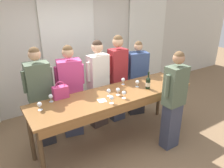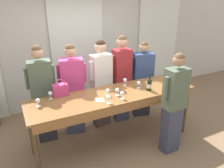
{
  "view_description": "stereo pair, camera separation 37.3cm",
  "coord_description": "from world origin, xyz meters",
  "px_view_note": "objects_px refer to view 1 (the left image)",
  "views": [
    {
      "loc": [
        -1.85,
        -2.83,
        2.57
      ],
      "look_at": [
        0.0,
        0.08,
        1.15
      ],
      "focal_mm": 35.0,
      "sensor_mm": 36.0,
      "label": 1
    },
    {
      "loc": [
        -1.53,
        -3.02,
        2.57
      ],
      "look_at": [
        0.0,
        0.08,
        1.15
      ],
      "focal_mm": 35.0,
      "sensor_mm": 36.0,
      "label": 2
    }
  ],
  "objects_px": {
    "wine_glass_back_left": "(123,80)",
    "wine_glass_back_mid": "(137,82)",
    "wine_glass_front_mid": "(124,93)",
    "wine_glass_center_left": "(112,98)",
    "wine_glass_front_left": "(118,90)",
    "guest_cream_sweater": "(98,84)",
    "wine_bottle": "(148,83)",
    "guest_pink_top": "(71,92)",
    "guest_striped_shirt": "(118,78)",
    "wine_glass_center_right": "(40,105)",
    "wine_glass_front_right": "(109,91)",
    "handbag": "(60,92)",
    "host_pouring": "(174,101)",
    "tasting_bar": "(115,100)",
    "guest_olive_jacket": "(40,98)",
    "guest_navy_coat": "(137,79)",
    "wine_glass_center_mid": "(165,82)",
    "wine_glass_back_right": "(51,97)"
  },
  "relations": [
    {
      "from": "wine_glass_back_left",
      "to": "guest_pink_top",
      "type": "height_order",
      "value": "guest_pink_top"
    },
    {
      "from": "handbag",
      "to": "wine_glass_back_right",
      "type": "distance_m",
      "value": 0.19
    },
    {
      "from": "wine_glass_front_left",
      "to": "wine_glass_front_right",
      "type": "relative_size",
      "value": 1.0
    },
    {
      "from": "handbag",
      "to": "host_pouring",
      "type": "relative_size",
      "value": 0.17
    },
    {
      "from": "wine_glass_front_right",
      "to": "host_pouring",
      "type": "bearing_deg",
      "value": -33.01
    },
    {
      "from": "wine_glass_back_left",
      "to": "wine_glass_back_right",
      "type": "distance_m",
      "value": 1.37
    },
    {
      "from": "wine_glass_back_left",
      "to": "guest_striped_shirt",
      "type": "distance_m",
      "value": 0.45
    },
    {
      "from": "wine_glass_center_right",
      "to": "host_pouring",
      "type": "distance_m",
      "value": 2.15
    },
    {
      "from": "host_pouring",
      "to": "wine_glass_center_mid",
      "type": "bearing_deg",
      "value": 66.81
    },
    {
      "from": "wine_glass_center_right",
      "to": "wine_glass_back_left",
      "type": "height_order",
      "value": "same"
    },
    {
      "from": "wine_glass_center_mid",
      "to": "guest_pink_top",
      "type": "height_order",
      "value": "guest_pink_top"
    },
    {
      "from": "tasting_bar",
      "to": "wine_glass_center_mid",
      "type": "xyz_separation_m",
      "value": [
        0.94,
        -0.22,
        0.19
      ]
    },
    {
      "from": "wine_glass_front_mid",
      "to": "guest_olive_jacket",
      "type": "bearing_deg",
      "value": 141.12
    },
    {
      "from": "wine_glass_back_left",
      "to": "wine_bottle",
      "type": "bearing_deg",
      "value": -56.27
    },
    {
      "from": "wine_glass_front_mid",
      "to": "wine_glass_center_left",
      "type": "bearing_deg",
      "value": -170.37
    },
    {
      "from": "wine_glass_back_left",
      "to": "wine_glass_back_mid",
      "type": "bearing_deg",
      "value": -56.22
    },
    {
      "from": "wine_bottle",
      "to": "wine_glass_center_right",
      "type": "height_order",
      "value": "wine_bottle"
    },
    {
      "from": "wine_glass_front_right",
      "to": "guest_striped_shirt",
      "type": "bearing_deg",
      "value": 47.23
    },
    {
      "from": "guest_striped_shirt",
      "to": "wine_glass_back_left",
      "type": "bearing_deg",
      "value": -110.13
    },
    {
      "from": "wine_glass_center_right",
      "to": "wine_glass_back_left",
      "type": "relative_size",
      "value": 1.0
    },
    {
      "from": "wine_bottle",
      "to": "wine_glass_center_left",
      "type": "height_order",
      "value": "wine_bottle"
    },
    {
      "from": "wine_glass_front_mid",
      "to": "host_pouring",
      "type": "bearing_deg",
      "value": -27.62
    },
    {
      "from": "handbag",
      "to": "wine_glass_center_left",
      "type": "height_order",
      "value": "handbag"
    },
    {
      "from": "tasting_bar",
      "to": "wine_glass_front_right",
      "type": "bearing_deg",
      "value": 179.48
    },
    {
      "from": "wine_glass_front_right",
      "to": "guest_navy_coat",
      "type": "distance_m",
      "value": 1.38
    },
    {
      "from": "wine_glass_back_left",
      "to": "wine_glass_back_right",
      "type": "bearing_deg",
      "value": 178.85
    },
    {
      "from": "wine_glass_front_right",
      "to": "wine_glass_back_left",
      "type": "xyz_separation_m",
      "value": [
        0.49,
        0.29,
        0.0
      ]
    },
    {
      "from": "wine_bottle",
      "to": "handbag",
      "type": "bearing_deg",
      "value": 162.09
    },
    {
      "from": "wine_glass_center_left",
      "to": "guest_cream_sweater",
      "type": "relative_size",
      "value": 0.07
    },
    {
      "from": "wine_glass_back_left",
      "to": "guest_cream_sweater",
      "type": "xyz_separation_m",
      "value": [
        -0.31,
        0.41,
        -0.15
      ]
    },
    {
      "from": "guest_pink_top",
      "to": "guest_striped_shirt",
      "type": "xyz_separation_m",
      "value": [
        1.04,
        -0.0,
        0.07
      ]
    },
    {
      "from": "guest_pink_top",
      "to": "guest_olive_jacket",
      "type": "bearing_deg",
      "value": -180.0
    },
    {
      "from": "handbag",
      "to": "wine_glass_front_right",
      "type": "bearing_deg",
      "value": -27.38
    },
    {
      "from": "wine_glass_center_mid",
      "to": "wine_glass_back_right",
      "type": "bearing_deg",
      "value": 164.78
    },
    {
      "from": "wine_bottle",
      "to": "wine_glass_front_mid",
      "type": "distance_m",
      "value": 0.6
    },
    {
      "from": "wine_bottle",
      "to": "guest_pink_top",
      "type": "relative_size",
      "value": 0.18
    },
    {
      "from": "wine_glass_front_left",
      "to": "guest_striped_shirt",
      "type": "bearing_deg",
      "value": 56.57
    },
    {
      "from": "wine_glass_front_left",
      "to": "guest_cream_sweater",
      "type": "relative_size",
      "value": 0.07
    },
    {
      "from": "wine_glass_front_mid",
      "to": "wine_glass_center_left",
      "type": "relative_size",
      "value": 1.0
    },
    {
      "from": "guest_pink_top",
      "to": "guest_navy_coat",
      "type": "bearing_deg",
      "value": 0.0
    },
    {
      "from": "wine_glass_back_left",
      "to": "tasting_bar",
      "type": "bearing_deg",
      "value": -141.48
    },
    {
      "from": "wine_glass_front_left",
      "to": "wine_glass_back_left",
      "type": "relative_size",
      "value": 1.0
    },
    {
      "from": "wine_glass_center_right",
      "to": "guest_pink_top",
      "type": "xyz_separation_m",
      "value": [
        0.7,
        0.56,
        -0.19
      ]
    },
    {
      "from": "tasting_bar",
      "to": "wine_glass_front_right",
      "type": "distance_m",
      "value": 0.23
    },
    {
      "from": "guest_navy_coat",
      "to": "wine_glass_back_right",
      "type": "bearing_deg",
      "value": -169.34
    },
    {
      "from": "wine_glass_back_right",
      "to": "guest_navy_coat",
      "type": "distance_m",
      "value": 2.09
    },
    {
      "from": "wine_glass_front_mid",
      "to": "guest_olive_jacket",
      "type": "relative_size",
      "value": 0.07
    },
    {
      "from": "wine_glass_back_left",
      "to": "guest_navy_coat",
      "type": "relative_size",
      "value": 0.08
    },
    {
      "from": "guest_striped_shirt",
      "to": "guest_cream_sweater",
      "type": "bearing_deg",
      "value": 180.0
    },
    {
      "from": "guest_navy_coat",
      "to": "wine_glass_center_mid",
      "type": "bearing_deg",
      "value": -95.22
    }
  ]
}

